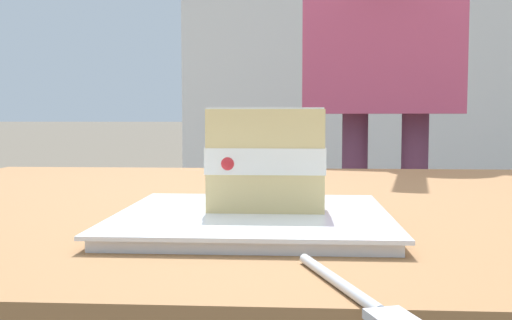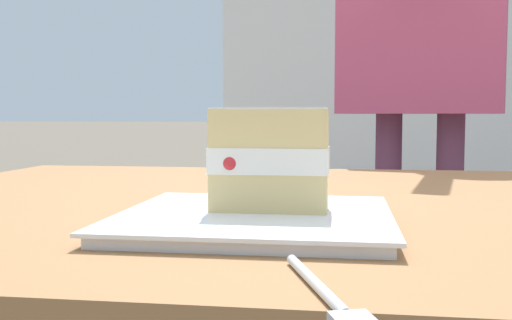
# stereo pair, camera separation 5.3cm
# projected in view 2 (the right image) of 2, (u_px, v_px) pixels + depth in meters

# --- Properties ---
(patio_table) EXTENTS (1.36, 1.02, 0.73)m
(patio_table) POSITION_uv_depth(u_px,v_px,m) (309.00, 261.00, 0.89)
(patio_table) COLOR olive
(patio_table) RESTS_ON ground
(dessert_plate) EXTENTS (0.29, 0.29, 0.02)m
(dessert_plate) POSITION_uv_depth(u_px,v_px,m) (256.00, 219.00, 0.67)
(dessert_plate) COLOR white
(dessert_plate) RESTS_ON patio_table
(cake_slice) EXTENTS (0.13, 0.07, 0.11)m
(cake_slice) POSITION_uv_depth(u_px,v_px,m) (270.00, 159.00, 0.67)
(cake_slice) COLOR #E0C17A
(cake_slice) RESTS_ON dessert_plate
(dessert_fork) EXTENTS (0.07, 0.17, 0.01)m
(dessert_fork) POSITION_uv_depth(u_px,v_px,m) (326.00, 294.00, 0.40)
(dessert_fork) COLOR silver
(dessert_fork) RESTS_ON patio_table
(diner_person) EXTENTS (0.50, 0.64, 1.69)m
(diner_person) POSITION_uv_depth(u_px,v_px,m) (421.00, 19.00, 1.76)
(diner_person) COLOR #5D3049
(diner_person) RESTS_ON ground
(patio_building) EXTENTS (3.94, 3.41, 3.31)m
(patio_building) POSITION_uv_depth(u_px,v_px,m) (492.00, 19.00, 5.11)
(patio_building) COLOR silver
(patio_building) RESTS_ON ground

